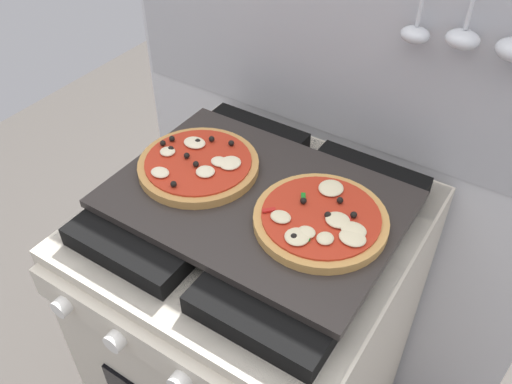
% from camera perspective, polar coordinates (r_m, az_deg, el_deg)
% --- Properties ---
extents(kitchen_backsplash, '(1.10, 0.09, 1.55)m').
position_cam_1_polar(kitchen_backsplash, '(1.33, 8.03, 3.46)').
color(kitchen_backsplash, silver).
rests_on(kitchen_backsplash, ground_plane).
extents(stove, '(0.60, 0.64, 0.90)m').
position_cam_1_polar(stove, '(1.37, -0.04, -15.15)').
color(stove, beige).
rests_on(stove, ground_plane).
extents(baking_tray, '(0.54, 0.38, 0.02)m').
position_cam_1_polar(baking_tray, '(1.02, 0.00, -0.76)').
color(baking_tray, '#2D2826').
rests_on(baking_tray, stove).
extents(pizza_left, '(0.24, 0.24, 0.03)m').
position_cam_1_polar(pizza_left, '(1.08, -6.09, 2.91)').
color(pizza_left, '#C18947').
rests_on(pizza_left, baking_tray).
extents(pizza_right, '(0.24, 0.24, 0.03)m').
position_cam_1_polar(pizza_right, '(0.96, 6.91, -2.85)').
color(pizza_right, tan).
rests_on(pizza_right, baking_tray).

